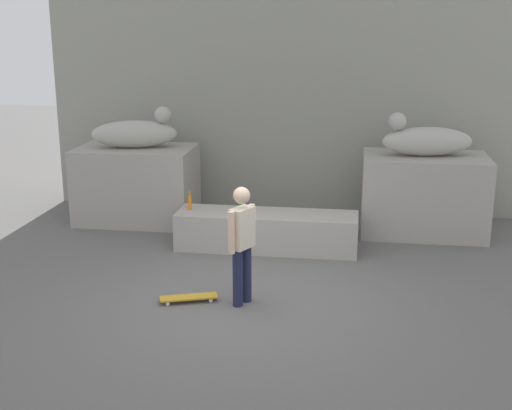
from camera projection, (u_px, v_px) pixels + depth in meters
name	position (u px, v px, depth m)	size (l,w,h in m)	color
ground_plane	(246.00, 300.00, 9.72)	(40.00, 40.00, 0.00)	#605E5B
facade_wall	(286.00, 47.00, 13.63)	(9.48, 0.60, 6.52)	gray
pedestal_left	(137.00, 184.00, 13.29)	(2.21, 1.37, 1.44)	#A39E93
pedestal_right	(424.00, 195.00, 12.53)	(2.21, 1.37, 1.44)	#A39E93
statue_reclining_left	(136.00, 133.00, 13.02)	(1.69, 0.93, 0.78)	#B1AFA2
statue_reclining_right	(425.00, 140.00, 12.26)	(1.67, 0.79, 0.78)	#B1AFA2
ledge_block	(267.00, 231.00, 11.77)	(3.08, 0.83, 0.64)	#A39E93
skater	(242.00, 240.00, 9.36)	(0.34, 0.49, 1.67)	#1E233F
skateboard	(189.00, 297.00, 9.64)	(0.82, 0.45, 0.08)	gold
bottle_green	(240.00, 203.00, 11.77)	(0.06, 0.06, 0.33)	#1E722D
bottle_orange	(190.00, 202.00, 11.86)	(0.07, 0.07, 0.32)	orange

